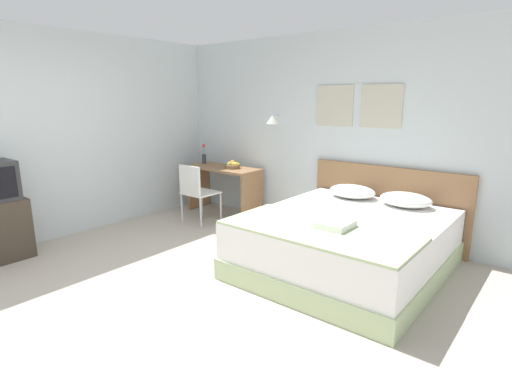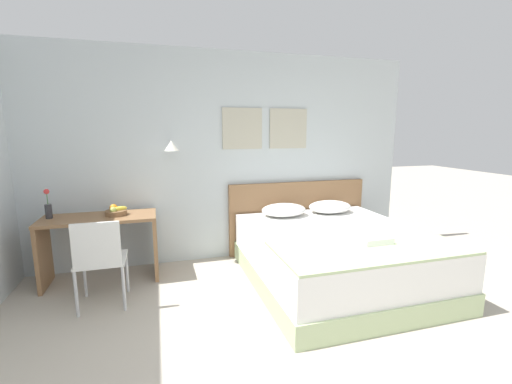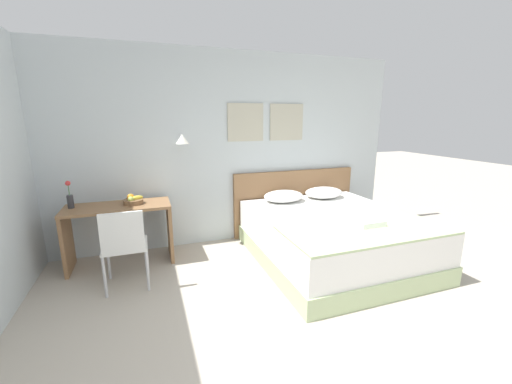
# 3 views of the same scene
# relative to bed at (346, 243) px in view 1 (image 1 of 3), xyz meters

# --- Properties ---
(ground_plane) EXTENTS (24.00, 24.00, 0.00)m
(ground_plane) POSITION_rel_bed_xyz_m (-1.14, -1.88, -0.29)
(ground_plane) COLOR #B2A899
(wall_back) EXTENTS (5.33, 0.31, 2.65)m
(wall_back) POSITION_rel_bed_xyz_m (-1.13, 1.14, 1.04)
(wall_back) COLOR silver
(wall_back) RESTS_ON ground_plane
(wall_left) EXTENTS (0.06, 5.99, 2.65)m
(wall_left) POSITION_rel_bed_xyz_m (-3.44, -1.89, 1.03)
(wall_left) COLOR silver
(wall_left) RESTS_ON ground_plane
(bed) EXTENTS (1.85, 2.10, 0.59)m
(bed) POSITION_rel_bed_xyz_m (0.00, 0.00, 0.00)
(bed) COLOR #B2C693
(bed) RESTS_ON ground_plane
(headboard) EXTENTS (1.97, 0.06, 0.98)m
(headboard) POSITION_rel_bed_xyz_m (0.00, 1.08, 0.20)
(headboard) COLOR #8E6642
(headboard) RESTS_ON ground_plane
(pillow_left) EXTENTS (0.58, 0.44, 0.16)m
(pillow_left) POSITION_rel_bed_xyz_m (-0.33, 0.78, 0.38)
(pillow_left) COLOR white
(pillow_left) RESTS_ON bed
(pillow_right) EXTENTS (0.58, 0.44, 0.16)m
(pillow_right) POSITION_rel_bed_xyz_m (0.33, 0.78, 0.38)
(pillow_right) COLOR white
(pillow_right) RESTS_ON bed
(throw_blanket) EXTENTS (1.80, 0.84, 0.02)m
(throw_blanket) POSITION_rel_bed_xyz_m (0.00, -0.61, 0.31)
(throw_blanket) COLOR #B2C693
(throw_blanket) RESTS_ON bed
(folded_towel_near_foot) EXTENTS (0.30, 0.33, 0.06)m
(folded_towel_near_foot) POSITION_rel_bed_xyz_m (0.10, -0.46, 0.35)
(folded_towel_near_foot) COLOR white
(folded_towel_near_foot) RESTS_ON throw_blanket
(desk) EXTENTS (1.20, 0.52, 0.74)m
(desk) POSITION_rel_bed_xyz_m (-2.51, 0.77, 0.23)
(desk) COLOR #8E6642
(desk) RESTS_ON ground_plane
(desk_chair) EXTENTS (0.44, 0.44, 0.88)m
(desk_chair) POSITION_rel_bed_xyz_m (-2.42, 0.10, 0.23)
(desk_chair) COLOR white
(desk_chair) RESTS_ON ground_plane
(fruit_bowl) EXTENTS (0.24, 0.23, 0.12)m
(fruit_bowl) POSITION_rel_bed_xyz_m (-2.33, 0.79, 0.49)
(fruit_bowl) COLOR brown
(fruit_bowl) RESTS_ON desk
(flower_vase) EXTENTS (0.07, 0.07, 0.32)m
(flower_vase) POSITION_rel_bed_xyz_m (-3.01, 0.83, 0.57)
(flower_vase) COLOR #333338
(flower_vase) RESTS_ON desk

